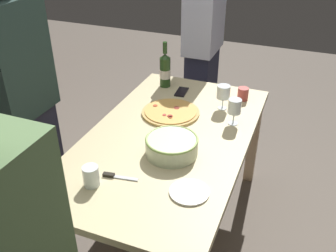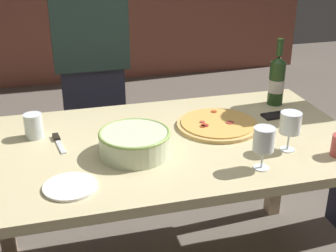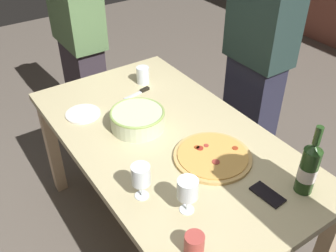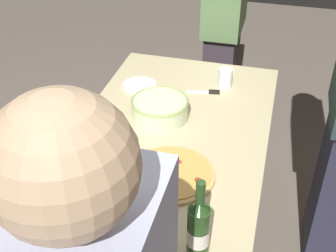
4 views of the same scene
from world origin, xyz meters
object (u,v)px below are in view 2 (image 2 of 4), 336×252
at_px(pizza, 218,124).
at_px(wine_bottle, 277,80).
at_px(cell_phone, 277,115).
at_px(person_host, 91,59).
at_px(cup_ceramic, 34,126).
at_px(side_plate, 70,187).
at_px(dining_table, 168,160).
at_px(serving_bowl, 135,142).
at_px(wine_glass_by_bottle, 264,141).
at_px(wine_glass_near_pizza, 290,123).
at_px(pizza_knife, 58,141).

distance_m(pizza, wine_bottle, 0.43).
distance_m(cell_phone, person_host, 1.06).
relative_size(wine_bottle, cup_ceramic, 3.15).
bearing_deg(wine_bottle, side_plate, -152.67).
relative_size(wine_bottle, cell_phone, 2.29).
bearing_deg(cup_ceramic, side_plate, -75.60).
distance_m(wine_bottle, cup_ceramic, 1.17).
relative_size(dining_table, person_host, 0.92).
relative_size(pizza, side_plate, 1.95).
bearing_deg(side_plate, dining_table, 32.86).
xyz_separation_m(pizza, serving_bowl, (-0.41, -0.16, 0.04)).
bearing_deg(dining_table, side_plate, -147.14).
bearing_deg(cell_phone, wine_glass_by_bottle, 142.03).
distance_m(side_plate, cell_phone, 1.06).
relative_size(wine_glass_near_pizza, cell_phone, 1.12).
xyz_separation_m(wine_glass_near_pizza, wine_glass_by_bottle, (-0.17, -0.11, -0.00)).
bearing_deg(wine_glass_near_pizza, serving_bowl, 168.30).
height_order(wine_glass_near_pizza, pizza_knife, wine_glass_near_pizza).
height_order(wine_glass_by_bottle, cup_ceramic, wine_glass_by_bottle).
distance_m(wine_glass_near_pizza, wine_glass_by_bottle, 0.20).
distance_m(pizza_knife, person_host, 0.76).
distance_m(wine_glass_near_pizza, pizza_knife, 0.94).
distance_m(wine_bottle, person_host, 1.01).
relative_size(cell_phone, pizza_knife, 0.80).
height_order(cup_ceramic, person_host, person_host).
relative_size(dining_table, wine_glass_by_bottle, 9.79).
bearing_deg(cup_ceramic, serving_bowl, -34.42).
bearing_deg(pizza, cell_phone, 7.01).
bearing_deg(cell_phone, pizza, 92.72).
bearing_deg(wine_bottle, cup_ceramic, -175.55).
height_order(serving_bowl, cup_ceramic, cup_ceramic).
height_order(wine_glass_near_pizza, person_host, person_host).
bearing_deg(side_plate, cup_ceramic, 104.40).
xyz_separation_m(dining_table, side_plate, (-0.42, -0.27, 0.10)).
xyz_separation_m(dining_table, pizza_knife, (-0.44, 0.10, 0.10)).
xyz_separation_m(cell_phone, person_host, (-0.78, 0.70, 0.13)).
distance_m(side_plate, pizza_knife, 0.37).
xyz_separation_m(wine_glass_by_bottle, cell_phone, (0.29, 0.44, -0.11)).
xyz_separation_m(wine_glass_by_bottle, side_plate, (-0.69, 0.04, -0.11)).
bearing_deg(serving_bowl, wine_glass_by_bottle, -28.45).
height_order(dining_table, side_plate, side_plate).
xyz_separation_m(wine_bottle, pizza_knife, (-1.07, -0.17, -0.12)).
bearing_deg(pizza_knife, pizza, -1.64).
relative_size(pizza_knife, person_host, 0.10).
height_order(dining_table, pizza, pizza).
xyz_separation_m(serving_bowl, cup_ceramic, (-0.38, 0.26, -0.00)).
relative_size(wine_bottle, pizza_knife, 1.83).
xyz_separation_m(pizza, wine_bottle, (0.37, 0.19, 0.11)).
height_order(side_plate, cell_phone, same).
relative_size(dining_table, cell_phone, 11.11).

